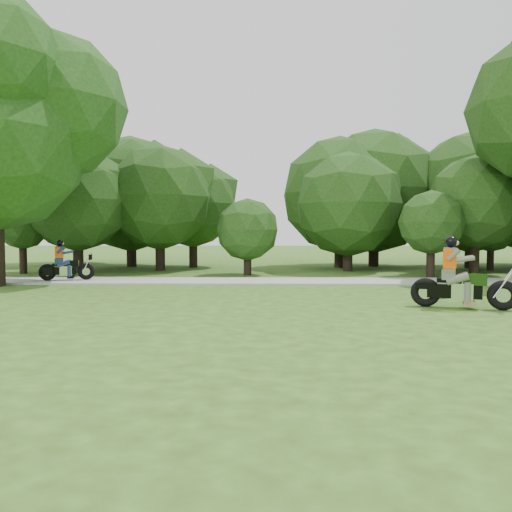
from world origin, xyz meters
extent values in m
plane|color=#2D4B15|center=(0.00, 0.00, 0.00)|extent=(100.00, 100.00, 0.00)
cube|color=gray|center=(0.00, 8.00, 0.03)|extent=(60.00, 2.20, 0.06)
cylinder|color=black|center=(-6.27, 13.11, 0.90)|extent=(0.45, 0.45, 1.80)
sphere|color=#193610|center=(-6.27, 13.11, 3.40)|extent=(4.91, 4.91, 4.91)
cylinder|color=black|center=(-8.24, 15.45, 0.90)|extent=(0.50, 0.50, 1.80)
sphere|color=#193610|center=(-8.24, 15.45, 3.73)|extent=(5.94, 5.94, 5.94)
cylinder|color=black|center=(9.25, 13.48, 0.63)|extent=(0.32, 0.32, 1.26)
sphere|color=#1A4614|center=(9.25, 13.48, 2.01)|extent=(2.31, 2.31, 2.31)
cylinder|color=black|center=(-9.61, 11.75, 0.86)|extent=(0.43, 0.43, 1.71)
sphere|color=#193610|center=(-9.61, 11.75, 3.18)|extent=(4.51, 4.51, 4.51)
cylinder|color=black|center=(-11.87, 11.32, 0.73)|extent=(0.32, 0.32, 1.45)
sphere|color=#193610|center=(-11.87, 11.32, 2.21)|extent=(2.33, 2.33, 2.33)
cylinder|color=black|center=(-4.99, 15.03, 0.88)|extent=(0.42, 0.42, 1.76)
sphere|color=#193610|center=(-4.99, 15.03, 3.18)|extent=(4.38, 4.38, 4.38)
cylinder|color=black|center=(2.45, 12.85, 0.75)|extent=(0.44, 0.44, 1.50)
sphere|color=#193610|center=(2.45, 12.85, 3.07)|extent=(4.83, 4.83, 4.83)
cylinder|color=black|center=(-2.09, 10.69, 0.53)|extent=(0.33, 0.33, 1.05)
sphere|color=#193610|center=(-2.09, 10.69, 1.90)|extent=(2.62, 2.62, 2.62)
cylinder|color=black|center=(2.40, 15.12, 0.90)|extent=(0.49, 0.49, 1.80)
sphere|color=#193610|center=(2.40, 15.12, 3.69)|extent=(5.82, 5.82, 5.82)
cylinder|color=black|center=(4.30, 15.91, 0.90)|extent=(0.52, 0.52, 1.80)
sphere|color=#193610|center=(4.30, 15.91, 3.89)|extent=(6.43, 6.43, 6.43)
cylinder|color=black|center=(7.45, 10.99, 0.90)|extent=(0.40, 0.40, 1.80)
sphere|color=#193610|center=(7.45, 10.99, 3.08)|extent=(3.95, 3.95, 3.95)
cylinder|color=black|center=(8.87, 14.90, 0.90)|extent=(0.50, 0.50, 1.80)
sphere|color=#193610|center=(8.87, 14.90, 3.76)|extent=(6.03, 6.03, 6.03)
cylinder|color=black|center=(-11.67, 17.15, 0.90)|extent=(0.51, 0.51, 1.80)
sphere|color=#193610|center=(-11.67, 17.15, 3.81)|extent=(6.18, 6.18, 6.18)
cylinder|color=black|center=(5.27, 9.94, 0.68)|extent=(0.33, 0.33, 1.36)
sphere|color=#193610|center=(5.27, 9.94, 2.20)|extent=(2.59, 2.59, 2.59)
sphere|color=#1A4614|center=(-8.74, 7.30, 6.20)|extent=(5.12, 5.12, 5.12)
torus|color=black|center=(2.59, 2.20, 0.36)|extent=(0.74, 0.42, 0.71)
torus|color=black|center=(4.22, 1.65, 0.36)|extent=(0.74, 0.42, 0.71)
cube|color=black|center=(3.21, 1.99, 0.41)|extent=(1.26, 0.63, 0.33)
cube|color=silver|center=(3.37, 1.93, 0.41)|extent=(0.57, 0.48, 0.41)
cube|color=black|center=(3.63, 1.85, 0.71)|extent=(0.60, 0.46, 0.26)
cube|color=black|center=(3.08, 2.03, 0.67)|extent=(0.61, 0.48, 0.10)
cylinder|color=silver|center=(4.26, 1.63, 0.71)|extent=(0.54, 0.22, 0.84)
cube|color=#4E5444|center=(3.08, 2.03, 0.81)|extent=(0.41, 0.46, 0.24)
cube|color=#4E5444|center=(3.10, 2.03, 1.18)|extent=(0.39, 0.49, 0.57)
cube|color=#FF5205|center=(3.10, 2.03, 1.20)|extent=(0.43, 0.54, 0.45)
sphere|color=black|center=(3.12, 2.02, 1.61)|extent=(0.28, 0.28, 0.28)
torus|color=black|center=(-9.25, 7.75, 0.36)|extent=(0.63, 0.33, 0.60)
torus|color=black|center=(-7.96, 8.10, 0.36)|extent=(0.63, 0.33, 0.60)
cube|color=black|center=(-8.76, 7.88, 0.41)|extent=(0.98, 0.46, 0.28)
cube|color=silver|center=(-8.63, 7.92, 0.41)|extent=(0.48, 0.39, 0.35)
cube|color=black|center=(-8.43, 7.98, 0.66)|extent=(0.50, 0.37, 0.22)
cube|color=black|center=(-8.87, 7.86, 0.63)|extent=(0.51, 0.39, 0.09)
cylinder|color=silver|center=(-7.93, 8.11, 0.66)|extent=(0.34, 0.13, 0.77)
cylinder|color=silver|center=(-7.79, 8.15, 1.04)|extent=(0.18, 0.54, 0.03)
cube|color=black|center=(-9.16, 7.58, 0.41)|extent=(0.38, 0.20, 0.29)
cube|color=black|center=(-9.26, 7.94, 0.41)|extent=(0.38, 0.20, 0.29)
cube|color=navy|center=(-8.87, 7.86, 0.75)|extent=(0.34, 0.39, 0.21)
cube|color=navy|center=(-8.85, 7.86, 1.06)|extent=(0.31, 0.41, 0.48)
cube|color=#FF5205|center=(-8.85, 7.86, 1.08)|extent=(0.35, 0.45, 0.38)
sphere|color=black|center=(-8.82, 7.87, 1.42)|extent=(0.24, 0.24, 0.24)
camera|label=1|loc=(-1.40, -10.10, 1.89)|focal=35.00mm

